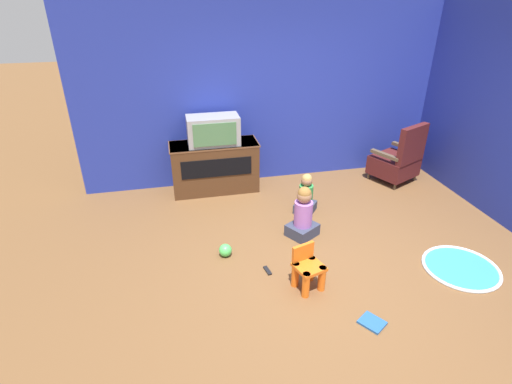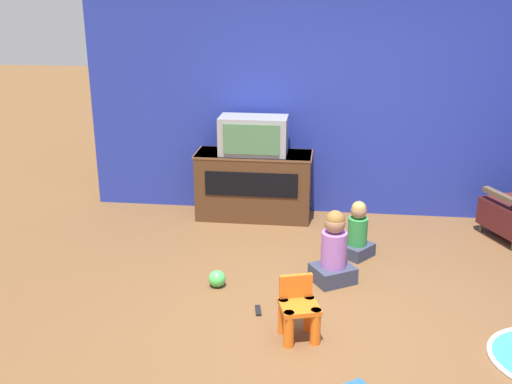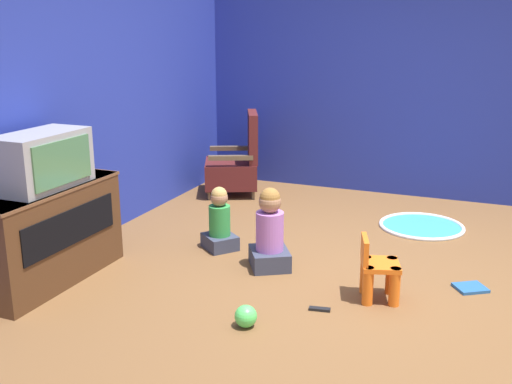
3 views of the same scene
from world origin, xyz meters
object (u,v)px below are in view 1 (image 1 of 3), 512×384
Objects in this scene: black_armchair at (398,160)px; television at (213,130)px; book at (372,323)px; toy_ball at (225,250)px; remote_control at (268,271)px; tv_cabinet at (215,166)px; child_watching_left at (303,215)px; yellow_kid_chair at (308,271)px; child_watching_center at (306,195)px.

television is at bearing -30.44° from black_armchair.
television reaches higher than book.
book is at bearing -48.69° from toy_ball.
remote_control is (0.41, -0.39, -0.07)m from toy_ball.
tv_cabinet is 1.75m from child_watching_left.
toy_ball is (-0.11, -1.69, -0.89)m from television.
television is 4.92× the size of toy_ball.
television is 4.78× the size of remote_control.
toy_ball is 1.80m from book.
television is 1.58× the size of yellow_kid_chair.
remote_control is at bearing 10.28° from black_armchair.
toy_ball is at bearing 36.31° from remote_control.
television is (0.00, -0.03, 0.58)m from tv_cabinet.
remote_control is at bearing 119.44° from yellow_kid_chair.
black_armchair is 6.25× the size of remote_control.
remote_control is at bearing 5.56° from book.
black_armchair is at bearing -64.95° from remote_control.
toy_ball is at bearing 119.21° from yellow_kid_chair.
tv_cabinet is 2.28× the size of child_watching_center.
remote_control is at bearing -43.71° from toy_ball.
child_watching_center is (0.49, 1.51, 0.04)m from yellow_kid_chair.
child_watching_left reaches higher than remote_control.
child_watching_left is 4.38× the size of remote_control.
tv_cabinet is 4.53× the size of book.
remote_control is (0.30, -2.12, -0.38)m from tv_cabinet.
tv_cabinet is at bearing 89.58° from child_watching_left.
toy_ball is 0.57m from remote_control.
tv_cabinet reaches higher than child_watching_center.
child_watching_center is at bearing 32.31° from toy_ball.
child_watching_left is (-1.96, -1.18, -0.06)m from black_armchair.
yellow_kid_chair reaches higher than book.
yellow_kid_chair is 0.51m from remote_control.
toy_ball is at bearing 161.02° from child_watching_center.
child_watching_center is at bearing -38.56° from television.
yellow_kid_chair is 3.12× the size of toy_ball.
remote_control is (0.30, -2.09, -0.96)m from television.
black_armchair is 1.43× the size of child_watching_left.
toy_ball is (-1.25, -0.79, -0.17)m from child_watching_center.
toy_ball is (-0.76, 0.72, -0.13)m from yellow_kid_chair.
remote_control is (-2.57, -1.80, -0.34)m from black_armchair.
child_watching_center reaches higher than toy_ball.
yellow_kid_chair is at bearing 0.80° from book.
television is 1.85m from child_watching_left.
child_watching_center is (0.23, 0.57, -0.05)m from child_watching_left.
television reaches higher than child_watching_center.
toy_ball is (-1.01, -0.22, -0.22)m from child_watching_left.
child_watching_center is 1.99× the size of book.
tv_cabinet is at bearing 89.26° from child_watching_center.
television is 1.62m from child_watching_center.
tv_cabinet is 0.58m from television.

